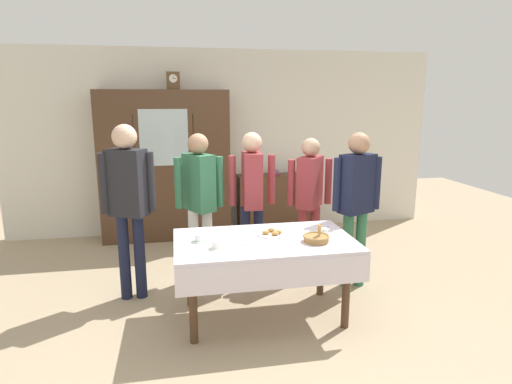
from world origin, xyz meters
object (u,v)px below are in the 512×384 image
spoon_far_left (225,232)px  person_behind_table_left (128,194)px  pastry_plate (272,233)px  spoon_far_right (326,227)px  dining_table (265,252)px  wall_cabinet (166,166)px  bread_basket (316,238)px  person_beside_shelf (252,191)px  tea_cup_center (199,239)px  bookshelf_low (274,203)px  tea_cup_back_edge (216,246)px  person_behind_table_right (356,195)px  person_near_right_end (199,193)px  book_stack (274,173)px  person_by_cabinet (310,192)px  spoon_back_edge (240,245)px  tea_cup_far_left (324,232)px  mantel_clock (173,81)px

spoon_far_left → person_behind_table_left: size_ratio=0.07×
pastry_plate → spoon_far_right: (0.57, 0.14, -0.01)m
dining_table → wall_cabinet: size_ratio=0.76×
wall_cabinet → pastry_plate: bearing=-67.8°
bread_basket → pastry_plate: bearing=142.0°
person_behind_table_left → person_beside_shelf: (1.29, 0.33, -0.08)m
tea_cup_center → bookshelf_low: bearing=63.4°
tea_cup_back_edge → person_behind_table_right: 1.68m
bookshelf_low → tea_cup_back_edge: 3.02m
person_near_right_end → person_behind_table_left: bearing=-156.3°
dining_table → bread_basket: 0.48m
book_stack → person_by_cabinet: 1.62m
tea_cup_back_edge → pastry_plate: 0.61m
wall_cabinet → tea_cup_center: wall_cabinet is taller
spoon_back_edge → person_beside_shelf: person_beside_shelf is taller
tea_cup_far_left → person_by_cabinet: 0.99m
tea_cup_back_edge → spoon_far_right: bearing=20.4°
bread_basket → pastry_plate: size_ratio=0.86×
dining_table → person_beside_shelf: (0.06, 0.98, 0.35)m
tea_cup_center → pastry_plate: size_ratio=0.46×
dining_table → wall_cabinet: bearing=109.2°
spoon_back_edge → bookshelf_low: bearing=71.1°
person_behind_table_left → dining_table: bearing=-28.1°
tea_cup_back_edge → person_near_right_end: bearing=93.7°
tea_cup_far_left → bread_basket: bearing=-127.9°
mantel_clock → person_behind_table_right: (1.83, -2.07, -1.22)m
mantel_clock → tea_cup_back_edge: bearing=-83.8°
person_near_right_end → person_beside_shelf: size_ratio=1.00×
person_behind_table_right → wall_cabinet: bearing=133.8°
tea_cup_back_edge → spoon_far_right: 1.19m
dining_table → wall_cabinet: 2.77m
book_stack → person_behind_table_left: 2.77m
person_behind_table_left → person_beside_shelf: bearing=14.3°
tea_cup_center → spoon_far_left: 0.34m
tea_cup_far_left → tea_cup_back_edge: same height
person_near_right_end → tea_cup_far_left: bearing=-40.0°
person_behind_table_left → person_beside_shelf: size_ratio=1.07×
bread_basket → person_beside_shelf: size_ratio=0.15×
spoon_back_edge → person_behind_table_right: size_ratio=0.07×
tea_cup_far_left → bread_basket: size_ratio=0.54×
wall_cabinet → person_behind_table_left: bearing=-99.6°
spoon_far_right → tea_cup_center: bearing=-170.7°
wall_cabinet → mantel_clock: bearing=-0.2°
bookshelf_low → tea_cup_center: size_ratio=8.43×
dining_table → spoon_back_edge: 0.28m
mantel_clock → person_near_right_end: 2.05m
tea_cup_center → bread_basket: bearing=-11.1°
spoon_far_right → person_behind_table_right: 0.54m
mantel_clock → dining_table: bearing=-73.9°
bookshelf_low → bread_basket: bearing=-95.4°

